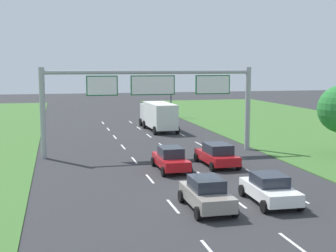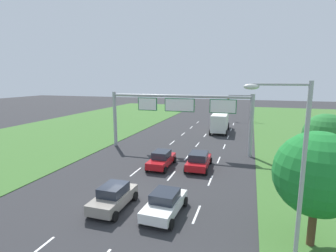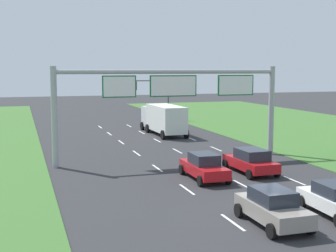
# 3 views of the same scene
# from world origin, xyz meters

# --- Properties ---
(ground_plane) EXTENTS (200.00, 200.00, 0.00)m
(ground_plane) POSITION_xyz_m (0.00, 0.00, 0.00)
(ground_plane) COLOR #2D2D30
(lane_dashes_inner_left) EXTENTS (0.14, 56.40, 0.01)m
(lane_dashes_inner_left) POSITION_xyz_m (-1.75, 9.00, 0.00)
(lane_dashes_inner_left) COLOR white
(lane_dashes_inner_left) RESTS_ON ground_plane
(lane_dashes_inner_right) EXTENTS (0.14, 56.40, 0.01)m
(lane_dashes_inner_right) POSITION_xyz_m (1.75, 9.00, 0.00)
(lane_dashes_inner_right) COLOR white
(lane_dashes_inner_right) RESTS_ON ground_plane
(lane_dashes_slip) EXTENTS (0.14, 56.40, 0.01)m
(lane_dashes_slip) POSITION_xyz_m (5.25, 9.00, 0.00)
(lane_dashes_slip) COLOR white
(lane_dashes_slip) RESTS_ON ground_plane
(car_lead_silver) EXTENTS (2.00, 4.36, 1.61)m
(car_lead_silver) POSITION_xyz_m (0.11, 8.04, 0.79)
(car_lead_silver) COLOR red
(car_lead_silver) RESTS_ON ground_plane
(car_mid_lane) EXTENTS (2.04, 4.05, 1.61)m
(car_mid_lane) POSITION_xyz_m (-0.25, -0.86, 0.80)
(car_mid_lane) COLOR gray
(car_mid_lane) RESTS_ON ground_plane
(car_far_ahead) EXTENTS (2.25, 4.53, 1.61)m
(car_far_ahead) POSITION_xyz_m (3.69, 8.73, 0.81)
(car_far_ahead) COLOR red
(car_far_ahead) RESTS_ON ground_plane
(box_truck) EXTENTS (2.87, 8.70, 3.07)m
(box_truck) POSITION_xyz_m (3.58, 27.97, 1.68)
(box_truck) COLOR silver
(box_truck) RESTS_ON ground_plane
(sign_gantry) EXTENTS (17.24, 0.44, 7.00)m
(sign_gantry) POSITION_xyz_m (0.22, 14.39, 4.95)
(sign_gantry) COLOR #9EA0A5
(sign_gantry) RESTS_ON ground_plane
(traffic_light_mast) EXTENTS (4.76, 0.49, 5.60)m
(traffic_light_mast) POSITION_xyz_m (6.29, 40.84, 3.87)
(traffic_light_mast) COLOR #47494F
(traffic_light_mast) RESTS_ON ground_plane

